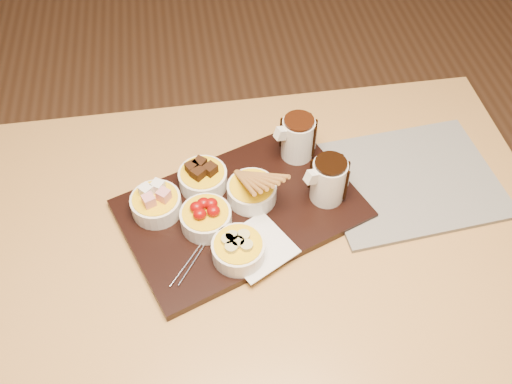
{
  "coord_description": "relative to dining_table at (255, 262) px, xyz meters",
  "views": [
    {
      "loc": [
        -0.1,
        -0.65,
        1.67
      ],
      "look_at": [
        0.01,
        0.06,
        0.81
      ],
      "focal_mm": 40.0,
      "sensor_mm": 36.0,
      "label": 1
    }
  ],
  "objects": [
    {
      "name": "pitcher_dark_chocolate",
      "position": [
        0.16,
        0.06,
        0.16
      ],
      "size": [
        0.09,
        0.09,
        0.09
      ],
      "primitive_type": "cylinder",
      "rotation": [
        0.0,
        0.0,
        0.36
      ],
      "color": "silver",
      "rests_on": "serving_board"
    },
    {
      "name": "newspaper",
      "position": [
        0.35,
        0.09,
        0.1
      ],
      "size": [
        0.38,
        0.32,
        0.01
      ],
      "primitive_type": "cube",
      "rotation": [
        0.0,
        0.0,
        0.08
      ],
      "color": "beige",
      "rests_on": "dining_table"
    },
    {
      "name": "ground",
      "position": [
        0.0,
        0.0,
        -0.65
      ],
      "size": [
        5.0,
        5.0,
        0.0
      ],
      "primitive_type": "plane",
      "color": "brown",
      "rests_on": "ground"
    },
    {
      "name": "bowl_marshmallows",
      "position": [
        -0.19,
        0.08,
        0.14
      ],
      "size": [
        0.1,
        0.1,
        0.04
      ],
      "primitive_type": "cylinder",
      "color": "white",
      "rests_on": "serving_board"
    },
    {
      "name": "bowl_biscotti",
      "position": [
        0.01,
        0.08,
        0.14
      ],
      "size": [
        0.1,
        0.1,
        0.04
      ],
      "primitive_type": "cylinder",
      "color": "white",
      "rests_on": "serving_board"
    },
    {
      "name": "pitcher_milk_chocolate",
      "position": [
        0.12,
        0.19,
        0.16
      ],
      "size": [
        0.09,
        0.09,
        0.09
      ],
      "primitive_type": "cylinder",
      "rotation": [
        0.0,
        0.0,
        0.36
      ],
      "color": "silver",
      "rests_on": "serving_board"
    },
    {
      "name": "dining_table",
      "position": [
        0.0,
        0.0,
        0.0
      ],
      "size": [
        1.2,
        0.8,
        0.75
      ],
      "color": "#C08D47",
      "rests_on": "ground"
    },
    {
      "name": "bowl_bananas",
      "position": [
        -0.04,
        -0.06,
        0.14
      ],
      "size": [
        0.1,
        0.1,
        0.04
      ],
      "primitive_type": "cylinder",
      "color": "white",
      "rests_on": "serving_board"
    },
    {
      "name": "fondue_skewers",
      "position": [
        -0.09,
        -0.0,
        0.12
      ],
      "size": [
        0.22,
        0.18,
        0.01
      ],
      "primitive_type": null,
      "rotation": [
        0.0,
        0.0,
        -0.65
      ],
      "color": "silver",
      "rests_on": "serving_board"
    },
    {
      "name": "napkin",
      "position": [
        -0.0,
        -0.04,
        0.12
      ],
      "size": [
        0.16,
        0.16,
        0.0
      ],
      "primitive_type": "cube",
      "rotation": [
        0.0,
        0.0,
        0.5
      ],
      "color": "white",
      "rests_on": "serving_board"
    },
    {
      "name": "serving_board",
      "position": [
        -0.02,
        0.06,
        0.11
      ],
      "size": [
        0.54,
        0.44,
        0.02
      ],
      "primitive_type": "cube",
      "rotation": [
        0.0,
        0.0,
        0.36
      ],
      "color": "black",
      "rests_on": "dining_table"
    },
    {
      "name": "bowl_cake",
      "position": [
        -0.09,
        0.13,
        0.14
      ],
      "size": [
        0.1,
        0.1,
        0.04
      ],
      "primitive_type": "cylinder",
      "color": "white",
      "rests_on": "serving_board"
    },
    {
      "name": "bowl_strawberries",
      "position": [
        -0.09,
        0.03,
        0.14
      ],
      "size": [
        0.1,
        0.1,
        0.04
      ],
      "primitive_type": "cylinder",
      "color": "white",
      "rests_on": "serving_board"
    }
  ]
}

